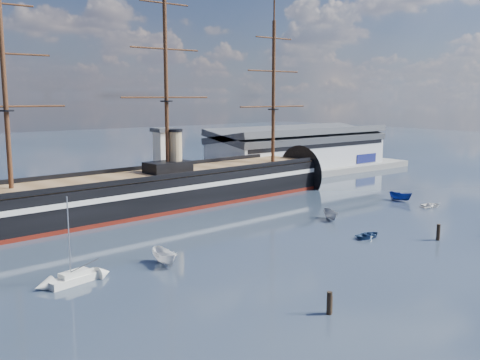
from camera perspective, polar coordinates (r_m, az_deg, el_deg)
ground at (r=109.44m, az=-0.53°, el=-4.20°), size 600.00×600.00×0.00m
quay at (r=143.97m, az=-6.24°, el=-1.06°), size 180.00×18.00×2.00m
warehouse at (r=175.89m, az=6.33°, el=3.38°), size 63.00×21.00×11.60m
quay_tower at (r=136.44m, az=-8.12°, el=2.49°), size 5.00×5.00×15.00m
warship at (r=120.96m, az=-9.17°, el=-1.10°), size 113.37×22.00×53.94m
sailboat at (r=76.33m, az=-17.23°, el=-9.91°), size 7.75×3.69×11.93m
motorboat_a at (r=81.30m, az=-8.00°, el=-8.98°), size 7.74×3.51×3.00m
motorboat_b at (r=98.12m, az=13.57°, el=-6.01°), size 1.35×3.22×1.49m
motorboat_c at (r=110.34m, az=9.66°, el=-4.22°), size 6.92×5.12×2.62m
motorboat_e at (r=128.78m, az=19.72°, el=-2.73°), size 2.20×3.29×1.43m
motorboat_f at (r=133.99m, az=16.72°, el=-2.14°), size 6.98×3.48×2.67m
piling_near_left at (r=64.40m, az=9.48°, el=-13.94°), size 0.64×0.64×3.40m
piling_extra at (r=100.01m, az=20.35°, el=-6.04°), size 0.64×0.64×3.57m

